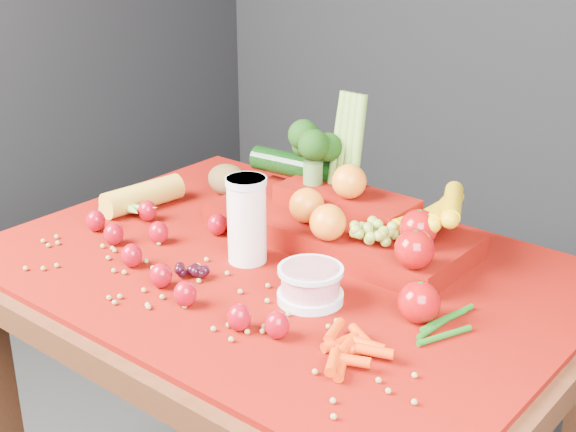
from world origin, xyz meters
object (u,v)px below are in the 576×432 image
Objects in this scene: yogurt_bowl at (310,283)px; produce_mound at (348,214)px; milk_glass at (247,217)px; table at (281,315)px.

yogurt_bowl is 0.25m from produce_mound.
milk_glass reaches higher than yogurt_bowl.
produce_mound is (0.03, 0.16, 0.16)m from table.
milk_glass reaches higher than table.
yogurt_bowl is at bearing -30.79° from table.
yogurt_bowl is at bearing -14.61° from milk_glass.
table is 1.84× the size of produce_mound.
yogurt_bowl is 0.19× the size of produce_mound.
produce_mound reaches higher than table.
milk_glass is at bearing -116.16° from produce_mound.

